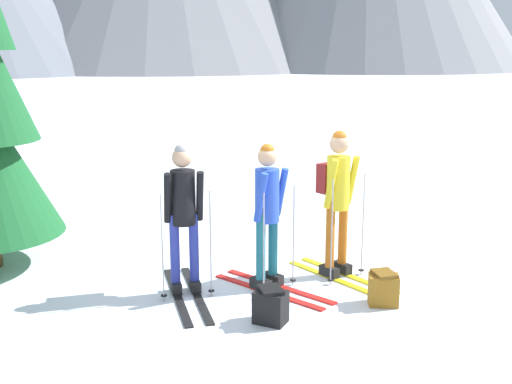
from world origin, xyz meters
TOP-DOWN VIEW (x-y plane):
  - ground_plane at (0.00, 0.00)m, footprint 400.00×400.00m
  - skier_in_black at (-0.79, -0.19)m, footprint 0.61×1.74m
  - skier_in_blue at (0.17, -0.31)m, footprint 1.16×1.49m
  - skier_in_yellow at (1.09, -0.11)m, footprint 0.93×1.57m
  - backpack_on_snow_front at (1.28, -1.09)m, footprint 0.38×0.33m
  - backpack_on_snow_beside at (-0.05, -1.24)m, footprint 0.40×0.39m

SIDE VIEW (x-z plane):
  - ground_plane at x=0.00m, z-range 0.00..0.00m
  - backpack_on_snow_front at x=1.28m, z-range 0.00..0.38m
  - backpack_on_snow_beside at x=-0.05m, z-range 0.00..0.38m
  - skier_in_blue at x=0.17m, z-range 0.08..1.80m
  - skier_in_black at x=-0.79m, z-range 0.11..1.85m
  - skier_in_yellow at x=1.09m, z-range 0.13..1.94m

